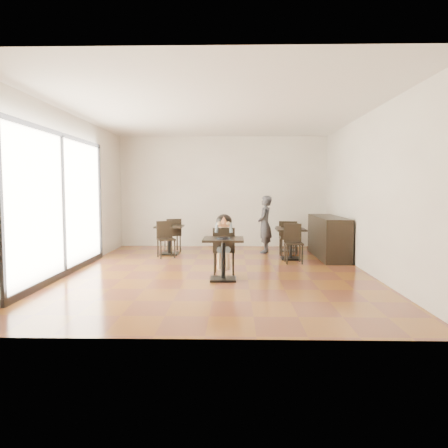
{
  "coord_description": "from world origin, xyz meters",
  "views": [
    {
      "loc": [
        0.33,
        -8.76,
        1.68
      ],
      "look_at": [
        0.13,
        -0.33,
        1.0
      ],
      "focal_mm": 35.0,
      "sensor_mm": 36.0,
      "label": 1
    }
  ],
  "objects_px": {
    "child_chair": "(224,251)",
    "cafe_table_left": "(169,240)",
    "chair_mid_a": "(288,238)",
    "chair_back_a": "(286,235)",
    "child_table": "(223,259)",
    "adult_patron": "(265,224)",
    "cafe_table_back": "(288,239)",
    "chair_left_b": "(166,240)",
    "child": "(224,245)",
    "cafe_table_mid": "(291,244)",
    "chair_back_b": "(291,239)",
    "chair_left_a": "(172,235)",
    "chair_mid_b": "(294,244)"
  },
  "relations": [
    {
      "from": "child_table",
      "to": "cafe_table_left",
      "type": "xyz_separation_m",
      "value": [
        -1.47,
        3.16,
        -0.02
      ]
    },
    {
      "from": "cafe_table_left",
      "to": "chair_back_b",
      "type": "bearing_deg",
      "value": 2.05
    },
    {
      "from": "cafe_table_back",
      "to": "chair_mid_b",
      "type": "bearing_deg",
      "value": -93.28
    },
    {
      "from": "chair_mid_b",
      "to": "chair_back_b",
      "type": "bearing_deg",
      "value": 84.31
    },
    {
      "from": "chair_left_b",
      "to": "chair_back_b",
      "type": "xyz_separation_m",
      "value": [
        3.12,
        0.66,
        -0.05
      ]
    },
    {
      "from": "chair_left_a",
      "to": "chair_mid_a",
      "type": "bearing_deg",
      "value": 145.14
    },
    {
      "from": "child_chair",
      "to": "chair_left_b",
      "type": "relative_size",
      "value": 1.05
    },
    {
      "from": "child",
      "to": "cafe_table_left",
      "type": "xyz_separation_m",
      "value": [
        -1.47,
        2.61,
        -0.22
      ]
    },
    {
      "from": "cafe_table_back",
      "to": "chair_left_a",
      "type": "bearing_deg",
      "value": -177.95
    },
    {
      "from": "child_table",
      "to": "chair_back_b",
      "type": "bearing_deg",
      "value": 63.17
    },
    {
      "from": "cafe_table_left",
      "to": "chair_left_a",
      "type": "bearing_deg",
      "value": 90.0
    },
    {
      "from": "child_table",
      "to": "child_chair",
      "type": "bearing_deg",
      "value": 90.0
    },
    {
      "from": "cafe_table_back",
      "to": "chair_left_b",
      "type": "relative_size",
      "value": 0.74
    },
    {
      "from": "adult_patron",
      "to": "cafe_table_back",
      "type": "relative_size",
      "value": 2.29
    },
    {
      "from": "cafe_table_left",
      "to": "cafe_table_back",
      "type": "bearing_deg",
      "value": 11.97
    },
    {
      "from": "chair_mid_a",
      "to": "chair_back_a",
      "type": "xyz_separation_m",
      "value": [
        0.11,
        1.33,
        -0.05
      ]
    },
    {
      "from": "cafe_table_back",
      "to": "chair_left_b",
      "type": "xyz_separation_m",
      "value": [
        -3.12,
        -1.21,
        0.12
      ]
    },
    {
      "from": "cafe_table_left",
      "to": "chair_mid_b",
      "type": "bearing_deg",
      "value": -22.81
    },
    {
      "from": "cafe_table_left",
      "to": "chair_mid_b",
      "type": "distance_m",
      "value": 3.27
    },
    {
      "from": "adult_patron",
      "to": "chair_mid_a",
      "type": "relative_size",
      "value": 1.7
    },
    {
      "from": "cafe_table_mid",
      "to": "chair_left_a",
      "type": "bearing_deg",
      "value": 157.19
    },
    {
      "from": "adult_patron",
      "to": "chair_left_a",
      "type": "relative_size",
      "value": 1.69
    },
    {
      "from": "cafe_table_left",
      "to": "chair_back_a",
      "type": "distance_m",
      "value": 3.33
    },
    {
      "from": "cafe_table_mid",
      "to": "cafe_table_left",
      "type": "bearing_deg",
      "value": 166.62
    },
    {
      "from": "chair_mid_b",
      "to": "chair_back_b",
      "type": "relative_size",
      "value": 1.12
    },
    {
      "from": "chair_left_a",
      "to": "chair_left_b",
      "type": "distance_m",
      "value": 1.1
    },
    {
      "from": "child_chair",
      "to": "cafe_table_back",
      "type": "xyz_separation_m",
      "value": [
        1.65,
        3.27,
        -0.14
      ]
    },
    {
      "from": "child_table",
      "to": "adult_patron",
      "type": "bearing_deg",
      "value": 74.08
    },
    {
      "from": "child",
      "to": "cafe_table_back",
      "type": "bearing_deg",
      "value": 63.17
    },
    {
      "from": "cafe_table_mid",
      "to": "chair_left_b",
      "type": "distance_m",
      "value": 3.01
    },
    {
      "from": "child_chair",
      "to": "cafe_table_left",
      "type": "distance_m",
      "value": 2.99
    },
    {
      "from": "child_chair",
      "to": "cafe_table_mid",
      "type": "height_order",
      "value": "child_chair"
    },
    {
      "from": "child_table",
      "to": "adult_patron",
      "type": "relative_size",
      "value": 0.52
    },
    {
      "from": "child_chair",
      "to": "chair_mid_a",
      "type": "relative_size",
      "value": 1.06
    },
    {
      "from": "chair_left_a",
      "to": "chair_back_b",
      "type": "height_order",
      "value": "chair_left_a"
    },
    {
      "from": "cafe_table_left",
      "to": "chair_back_b",
      "type": "xyz_separation_m",
      "value": [
        3.12,
        0.11,
        0.02
      ]
    },
    {
      "from": "chair_mid_a",
      "to": "child",
      "type": "bearing_deg",
      "value": 56.62
    },
    {
      "from": "child_chair",
      "to": "adult_patron",
      "type": "distance_m",
      "value": 3.15
    },
    {
      "from": "chair_left_a",
      "to": "child_table",
      "type": "bearing_deg",
      "value": 90.07
    },
    {
      "from": "child_table",
      "to": "chair_left_a",
      "type": "relative_size",
      "value": 0.88
    },
    {
      "from": "cafe_table_left",
      "to": "chair_mid_b",
      "type": "xyz_separation_m",
      "value": [
        3.01,
        -1.27,
        0.07
      ]
    },
    {
      "from": "chair_mid_a",
      "to": "cafe_table_left",
      "type": "bearing_deg",
      "value": -4.26
    },
    {
      "from": "cafe_table_back",
      "to": "chair_left_a",
      "type": "relative_size",
      "value": 0.74
    },
    {
      "from": "cafe_table_left",
      "to": "cafe_table_back",
      "type": "xyz_separation_m",
      "value": [
        3.12,
        0.66,
        -0.04
      ]
    },
    {
      "from": "child_chair",
      "to": "cafe_table_mid",
      "type": "xyz_separation_m",
      "value": [
        1.54,
        1.89,
        -0.1
      ]
    },
    {
      "from": "adult_patron",
      "to": "chair_back_a",
      "type": "bearing_deg",
      "value": 153.32
    },
    {
      "from": "adult_patron",
      "to": "chair_left_a",
      "type": "xyz_separation_m",
      "value": [
        -2.47,
        0.19,
        -0.31
      ]
    },
    {
      "from": "child",
      "to": "cafe_table_mid",
      "type": "distance_m",
      "value": 2.45
    },
    {
      "from": "child_table",
      "to": "child",
      "type": "height_order",
      "value": "child"
    },
    {
      "from": "chair_mid_a",
      "to": "chair_back_b",
      "type": "xyz_separation_m",
      "value": [
        0.11,
        0.28,
        -0.05
      ]
    }
  ]
}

